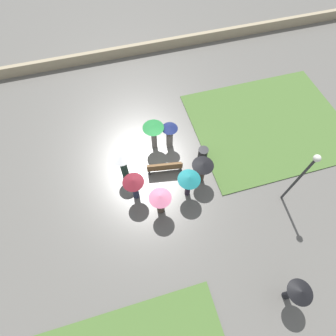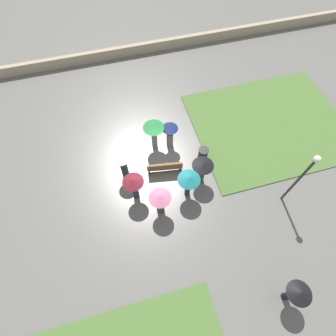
% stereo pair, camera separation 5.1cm
% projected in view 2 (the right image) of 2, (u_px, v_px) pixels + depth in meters
% --- Properties ---
extents(ground_plane, '(90.00, 90.00, 0.00)m').
position_uv_depth(ground_plane, '(164.00, 167.00, 15.00)').
color(ground_plane, '#66635E').
extents(lawn_patch_near, '(9.41, 7.68, 0.06)m').
position_uv_depth(lawn_patch_near, '(269.00, 125.00, 16.57)').
color(lawn_patch_near, '#4C7033').
rests_on(lawn_patch_near, ground_plane).
extents(parapet_wall, '(45.00, 0.35, 0.77)m').
position_uv_depth(parapet_wall, '(128.00, 51.00, 19.75)').
color(parapet_wall, tan).
rests_on(parapet_wall, ground_plane).
extents(park_bench, '(1.99, 0.72, 0.90)m').
position_uv_depth(park_bench, '(165.00, 167.00, 14.46)').
color(park_bench, brown).
rests_on(park_bench, ground_plane).
extents(lamp_post, '(0.32, 0.32, 4.07)m').
position_uv_depth(lamp_post, '(303.00, 174.00, 11.75)').
color(lamp_post, '#2D2D30').
rests_on(lamp_post, ground_plane).
extents(trash_bin, '(0.58, 0.58, 0.91)m').
position_uv_depth(trash_bin, '(203.00, 154.00, 14.91)').
color(trash_bin, '#232326').
rests_on(trash_bin, ground_plane).
extents(crowd_person_maroon, '(1.07, 1.07, 1.82)m').
position_uv_depth(crowd_person_maroon, '(134.00, 185.00, 12.97)').
color(crowd_person_maroon, '#282D47').
rests_on(crowd_person_maroon, ground_plane).
extents(crowd_person_pink, '(1.10, 1.10, 1.77)m').
position_uv_depth(crowd_person_pink, '(160.00, 200.00, 12.63)').
color(crowd_person_pink, '#47382D').
rests_on(crowd_person_pink, ground_plane).
extents(crowd_person_black, '(1.12, 1.12, 1.72)m').
position_uv_depth(crowd_person_black, '(202.00, 169.00, 13.58)').
color(crowd_person_black, '#47382D').
rests_on(crowd_person_black, ground_plane).
extents(crowd_person_teal, '(1.14, 1.14, 1.83)m').
position_uv_depth(crowd_person_teal, '(189.00, 181.00, 12.94)').
color(crowd_person_teal, '#2D2333').
rests_on(crowd_person_teal, ground_plane).
extents(crowd_person_navy, '(0.91, 0.91, 1.84)m').
position_uv_depth(crowd_person_navy, '(170.00, 132.00, 14.75)').
color(crowd_person_navy, slate).
rests_on(crowd_person_navy, ground_plane).
extents(crowd_person_green, '(1.18, 1.18, 1.93)m').
position_uv_depth(crowd_person_green, '(154.00, 131.00, 14.52)').
color(crowd_person_green, slate).
rests_on(crowd_person_green, ground_plane).
extents(crowd_person_white, '(0.96, 0.96, 2.00)m').
position_uv_depth(crowd_person_white, '(123.00, 163.00, 13.63)').
color(crowd_person_white, '#1E3328').
rests_on(crowd_person_white, ground_plane).
extents(lone_walker_mid_plaza, '(1.02, 1.02, 1.77)m').
position_uv_depth(lone_walker_mid_plaza, '(297.00, 294.00, 10.48)').
color(lone_walker_mid_plaza, black).
rests_on(lone_walker_mid_plaza, ground_plane).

